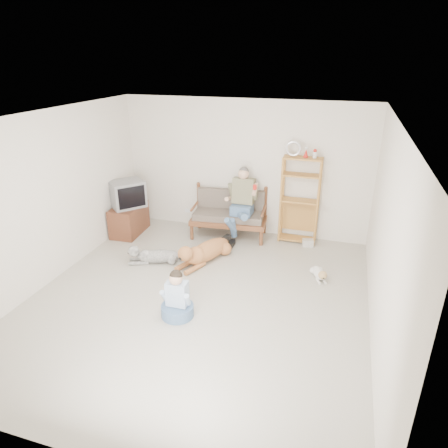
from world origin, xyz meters
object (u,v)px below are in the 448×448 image
(loveseat, at_px, (230,213))
(golden_retriever, at_px, (204,252))
(tv_stand, at_px, (129,219))
(etagere, at_px, (300,199))

(loveseat, height_order, golden_retriever, loveseat)
(tv_stand, bearing_deg, golden_retriever, -23.93)
(etagere, bearing_deg, golden_retriever, -137.35)
(etagere, relative_size, tv_stand, 2.16)
(etagere, distance_m, golden_retriever, 2.14)
(etagere, height_order, golden_retriever, etagere)
(etagere, bearing_deg, loveseat, -174.98)
(tv_stand, relative_size, golden_retriever, 0.63)
(loveseat, relative_size, tv_stand, 1.69)
(tv_stand, height_order, golden_retriever, tv_stand)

